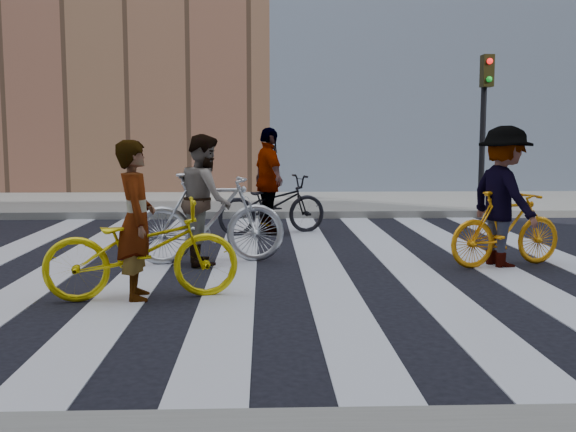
{
  "coord_description": "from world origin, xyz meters",
  "views": [
    {
      "loc": [
        -0.18,
        -8.59,
        1.64
      ],
      "look_at": [
        0.14,
        0.3,
        0.61
      ],
      "focal_mm": 42.0,
      "sensor_mm": 36.0,
      "label": 1
    }
  ],
  "objects": [
    {
      "name": "traffic_signal",
      "position": [
        4.4,
        5.32,
        2.28
      ],
      "size": [
        0.22,
        0.42,
        3.33
      ],
      "color": "black",
      "rests_on": "ground"
    },
    {
      "name": "rider_right",
      "position": [
        2.87,
        -0.18,
        0.9
      ],
      "size": [
        0.97,
        1.3,
        1.79
      ],
      "primitive_type": "imported",
      "rotation": [
        0.0,
        0.0,
        1.86
      ],
      "color": "slate",
      "rests_on": "ground"
    },
    {
      "name": "bike_yellow_right",
      "position": [
        2.92,
        -0.18,
        0.49
      ],
      "size": [
        1.68,
        0.9,
        0.97
      ],
      "primitive_type": "imported",
      "rotation": [
        0.0,
        0.0,
        1.86
      ],
      "color": "#FF9B0E",
      "rests_on": "ground"
    },
    {
      "name": "zebra_crosswalk",
      "position": [
        0.0,
        0.0,
        0.01
      ],
      "size": [
        8.25,
        10.0,
        0.01
      ],
      "color": "silver",
      "rests_on": "ground"
    },
    {
      "name": "rider_left",
      "position": [
        -1.47,
        -1.78,
        0.81
      ],
      "size": [
        0.48,
        0.65,
        1.62
      ],
      "primitive_type": "imported",
      "rotation": [
        0.0,
        0.0,
        1.74
      ],
      "color": "slate",
      "rests_on": "ground"
    },
    {
      "name": "ground",
      "position": [
        0.0,
        0.0,
        0.0
      ],
      "size": [
        100.0,
        100.0,
        0.0
      ],
      "primitive_type": "plane",
      "color": "black",
      "rests_on": "ground"
    },
    {
      "name": "bike_yellow_left",
      "position": [
        -1.42,
        -1.78,
        0.51
      ],
      "size": [
        2.04,
        1.0,
        1.03
      ],
      "primitive_type": "imported",
      "rotation": [
        0.0,
        0.0,
        1.74
      ],
      "color": "yellow",
      "rests_on": "ground"
    },
    {
      "name": "bike_dark_rear",
      "position": [
        -0.04,
        2.84,
        0.5
      ],
      "size": [
        2.04,
        1.28,
        1.01
      ],
      "primitive_type": "imported",
      "rotation": [
        0.0,
        0.0,
        1.92
      ],
      "color": "black",
      "rests_on": "ground"
    },
    {
      "name": "rider_rear",
      "position": [
        -0.09,
        2.84,
        0.91
      ],
      "size": [
        0.78,
        1.15,
        1.82
      ],
      "primitive_type": "imported",
      "rotation": [
        0.0,
        0.0,
        1.92
      ],
      "color": "slate",
      "rests_on": "ground"
    },
    {
      "name": "bike_silver_mid",
      "position": [
        -0.89,
        0.16,
        0.6
      ],
      "size": [
        2.05,
        0.88,
        1.19
      ],
      "primitive_type": "imported",
      "rotation": [
        0.0,
        0.0,
        1.74
      ],
      "color": "silver",
      "rests_on": "ground"
    },
    {
      "name": "sidewalk_far",
      "position": [
        0.0,
        7.5,
        0.07
      ],
      "size": [
        100.0,
        5.0,
        0.15
      ],
      "primitive_type": "cube",
      "color": "gray",
      "rests_on": "ground"
    },
    {
      "name": "rider_mid",
      "position": [
        -0.94,
        0.16,
        0.85
      ],
      "size": [
        0.77,
        0.92,
        1.69
      ],
      "primitive_type": "imported",
      "rotation": [
        0.0,
        0.0,
        1.74
      ],
      "color": "slate",
      "rests_on": "ground"
    }
  ]
}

